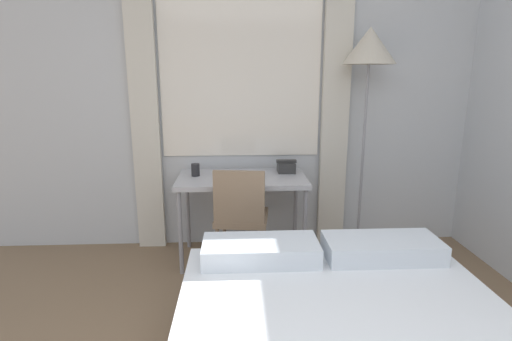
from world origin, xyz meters
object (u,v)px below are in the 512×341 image
(standing_lamp, at_px, (369,57))
(telephone, at_px, (286,167))
(mug, at_px, (195,170))
(book, at_px, (247,176))
(desk_chair, at_px, (241,214))
(desk, at_px, (242,184))

(standing_lamp, distance_m, telephone, 1.13)
(mug, bearing_deg, book, -8.63)
(standing_lamp, bearing_deg, mug, -177.90)
(desk_chair, xyz_separation_m, standing_lamp, (1.07, 0.41, 1.19))
(desk_chair, height_order, telephone, desk_chair)
(standing_lamp, distance_m, book, 1.40)
(standing_lamp, xyz_separation_m, mug, (-1.44, -0.05, -0.92))
(desk, relative_size, telephone, 6.18)
(telephone, bearing_deg, standing_lamp, -3.13)
(telephone, bearing_deg, mug, -173.49)
(desk_chair, relative_size, mug, 8.55)
(desk_chair, xyz_separation_m, mug, (-0.38, 0.36, 0.27))
(desk, distance_m, book, 0.09)
(desk_chair, xyz_separation_m, book, (0.06, 0.29, 0.23))
(desk, relative_size, standing_lamp, 0.55)
(telephone, distance_m, book, 0.38)
(standing_lamp, height_order, telephone, standing_lamp)
(desk, bearing_deg, standing_lamp, 5.68)
(standing_lamp, distance_m, mug, 1.71)
(desk_chair, height_order, mug, desk_chair)
(book, xyz_separation_m, mug, (-0.43, 0.07, 0.04))
(book, bearing_deg, desk, 161.47)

